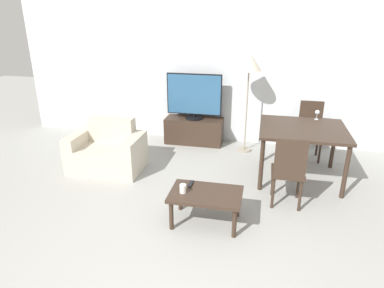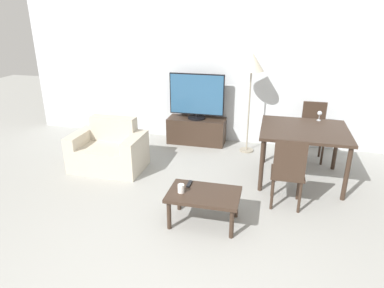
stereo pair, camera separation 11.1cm
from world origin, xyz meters
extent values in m
cube|color=silver|center=(0.00, 3.94, 1.35)|extent=(7.85, 0.06, 2.70)
cube|color=beige|center=(-1.63, 2.25, 0.19)|extent=(0.72, 0.70, 0.38)
cube|color=beige|center=(-1.63, 2.50, 0.57)|extent=(0.72, 0.20, 0.38)
cube|color=beige|center=(-2.08, 2.25, 0.28)|extent=(0.18, 0.70, 0.56)
cube|color=beige|center=(-1.18, 2.25, 0.28)|extent=(0.18, 0.70, 0.56)
cube|color=#38281E|center=(-0.56, 3.66, 0.23)|extent=(1.04, 0.42, 0.47)
cylinder|color=black|center=(-0.56, 3.66, 0.48)|extent=(0.32, 0.32, 0.03)
cylinder|color=black|center=(-0.56, 3.66, 0.52)|extent=(0.04, 0.04, 0.05)
cube|color=black|center=(-0.56, 3.66, 0.92)|extent=(0.98, 0.04, 0.73)
cube|color=#2D5B84|center=(-0.56, 3.64, 0.92)|extent=(0.95, 0.01, 0.70)
cube|color=#38281E|center=(0.10, 1.17, 0.37)|extent=(0.81, 0.53, 0.04)
cylinder|color=#38281E|center=(-0.25, 0.96, 0.17)|extent=(0.05, 0.05, 0.35)
cylinder|color=#38281E|center=(0.45, 0.96, 0.17)|extent=(0.05, 0.05, 0.35)
cylinder|color=#38281E|center=(-0.25, 1.38, 0.17)|extent=(0.05, 0.05, 0.35)
cylinder|color=#38281E|center=(0.45, 1.38, 0.17)|extent=(0.05, 0.05, 0.35)
cube|color=#38281E|center=(1.22, 2.58, 0.76)|extent=(1.18, 1.07, 0.04)
cylinder|color=#38281E|center=(0.69, 2.10, 0.37)|extent=(0.06, 0.06, 0.74)
cylinder|color=#38281E|center=(1.75, 2.10, 0.37)|extent=(0.06, 0.06, 0.74)
cylinder|color=#38281E|center=(0.69, 3.06, 0.37)|extent=(0.06, 0.06, 0.74)
cylinder|color=#38281E|center=(1.75, 3.06, 0.37)|extent=(0.06, 0.06, 0.74)
cube|color=#38281E|center=(1.02, 1.81, 0.43)|extent=(0.40, 0.40, 0.04)
cylinder|color=#38281E|center=(0.85, 1.97, 0.21)|extent=(0.04, 0.04, 0.41)
cylinder|color=#38281E|center=(1.18, 1.97, 0.21)|extent=(0.04, 0.04, 0.41)
cylinder|color=#38281E|center=(0.85, 1.65, 0.21)|extent=(0.04, 0.04, 0.41)
cylinder|color=#38281E|center=(1.18, 1.65, 0.21)|extent=(0.04, 0.04, 0.41)
cube|color=#38281E|center=(1.02, 1.63, 0.69)|extent=(0.37, 0.04, 0.48)
cube|color=#38281E|center=(1.43, 3.35, 0.43)|extent=(0.40, 0.40, 0.04)
cylinder|color=#38281E|center=(1.27, 3.18, 0.21)|extent=(0.04, 0.04, 0.41)
cylinder|color=#38281E|center=(1.59, 3.18, 0.21)|extent=(0.04, 0.04, 0.41)
cylinder|color=#38281E|center=(1.27, 3.51, 0.21)|extent=(0.04, 0.04, 0.41)
cylinder|color=#38281E|center=(1.59, 3.51, 0.21)|extent=(0.04, 0.04, 0.41)
cube|color=#38281E|center=(1.43, 3.53, 0.69)|extent=(0.37, 0.04, 0.48)
cylinder|color=gray|center=(0.38, 3.48, 0.01)|extent=(0.24, 0.24, 0.02)
cylinder|color=gray|center=(0.38, 3.48, 0.71)|extent=(0.02, 0.02, 1.37)
cone|color=beige|center=(0.38, 3.48, 1.54)|extent=(0.40, 0.40, 0.30)
cube|color=black|center=(-0.11, 1.32, 0.40)|extent=(0.04, 0.15, 0.02)
cylinder|color=white|center=(-0.15, 1.12, 0.44)|extent=(0.08, 0.08, 0.10)
cylinder|color=silver|center=(1.45, 3.03, 0.78)|extent=(0.06, 0.06, 0.01)
cylinder|color=silver|center=(1.45, 3.03, 0.82)|extent=(0.01, 0.01, 0.07)
sphere|color=silver|center=(1.45, 3.03, 0.89)|extent=(0.07, 0.07, 0.07)
camera|label=1|loc=(0.66, -2.17, 2.31)|focal=32.00mm
camera|label=2|loc=(0.77, -2.15, 2.31)|focal=32.00mm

